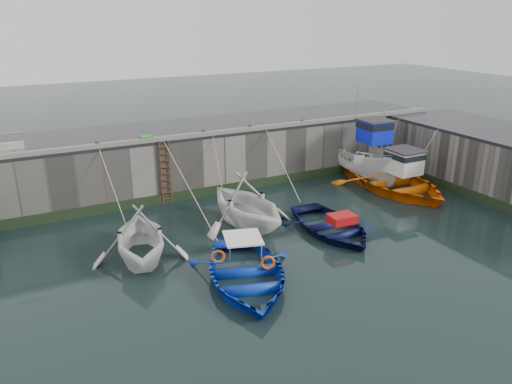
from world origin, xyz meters
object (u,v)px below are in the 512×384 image
bollard_e (302,122)px  boat_near_blacktrim (246,225)px  fish_crate (146,139)px  bollard_c (204,133)px  boat_near_navy (331,231)px  ladder (165,173)px  boat_far_orange (394,181)px  boat_near_blue (246,281)px  bollard_d (250,128)px  bollard_a (97,144)px  boat_far_white (366,159)px  boat_near_white (142,258)px  bollard_b (151,139)px

bollard_e → boat_near_blacktrim: bearing=-141.3°
boat_near_blacktrim → bollard_e: 7.97m
fish_crate → bollard_c: bearing=-11.0°
boat_near_navy → bollard_c: (-3.10, 6.87, 3.30)m
bollard_c → ladder: bearing=-171.3°
boat_far_orange → bollard_c: size_ratio=24.94×
boat_near_blue → bollard_c: (2.06, 9.02, 3.30)m
bollard_d → bollard_c: bearing=180.0°
boat_near_navy → bollard_a: bollard_a is taller
boat_near_navy → bollard_a: size_ratio=17.99×
boat_far_orange → boat_far_white: bearing=89.9°
bollard_d → bollard_e: 3.20m
boat_far_orange → bollard_a: 15.28m
fish_crate → boat_near_blacktrim: bearing=-66.3°
boat_near_blacktrim → boat_near_navy: 3.77m
ladder → boat_near_white: size_ratio=0.70×
boat_near_blacktrim → bollard_d: 6.12m
ladder → boat_near_blacktrim: bearing=-60.9°
boat_far_orange → fish_crate: size_ratio=11.40×
boat_far_white → boat_far_orange: (0.00, -2.45, -0.61)m
ladder → bollard_d: (4.80, 0.34, 1.71)m
ladder → bollard_a: bearing=173.6°
boat_far_orange → bollard_b: 12.93m
bollard_b → bollard_c: 2.70m
boat_near_white → bollard_c: bollard_c is taller
bollard_b → bollard_c: size_ratio=1.00×
boat_near_navy → bollard_b: 9.57m
boat_near_white → boat_far_white: boat_far_white is taller
boat_near_navy → fish_crate: size_ratio=8.22×
boat_near_blue → boat_far_orange: size_ratio=0.82×
boat_near_white → boat_near_blue: size_ratio=0.80×
fish_crate → bollard_a: (-2.28, -0.05, -0.00)m
bollard_a → bollard_e: (11.00, 0.00, 0.00)m
boat_near_navy → boat_far_white: 8.31m
bollard_a → bollard_e: size_ratio=1.00×
fish_crate → bollard_d: 5.52m
boat_near_white → bollard_e: bearing=40.0°
bollard_a → fish_crate: bearing=1.3°
boat_near_blue → boat_near_navy: 5.59m
boat_near_white → bollard_d: (7.49, 5.59, 3.30)m
ladder → boat_far_orange: bearing=-17.2°
ladder → bollard_a: (-3.00, 0.34, 1.71)m
boat_near_blacktrim → bollard_c: bearing=84.0°
boat_far_white → bollard_b: boat_far_white is taller
boat_far_orange → bollard_b: bearing=161.9°
bollard_c → boat_far_white: bearing=-8.8°
boat_far_orange → bollard_b: boat_far_orange is taller
ladder → fish_crate: size_ratio=5.22×
bollard_b → fish_crate: bearing=167.3°
boat_far_white → bollard_e: boat_far_white is taller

